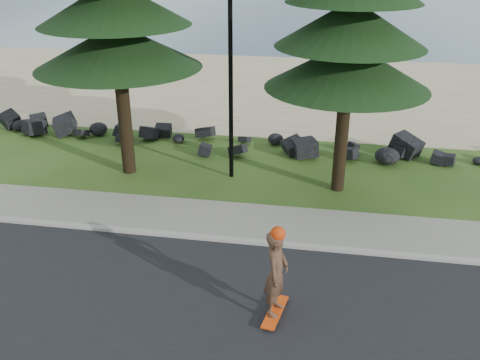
{
  "coord_description": "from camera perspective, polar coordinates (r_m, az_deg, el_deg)",
  "views": [
    {
      "loc": [
        3.02,
        -12.78,
        7.46
      ],
      "look_at": [
        0.84,
        0.0,
        1.4
      ],
      "focal_mm": 40.0,
      "sensor_mm": 36.0,
      "label": 1
    }
  ],
  "objects": [
    {
      "name": "sidewalk",
      "position": [
        15.26,
        -2.99,
        -4.08
      ],
      "size": [
        160.0,
        2.0,
        0.08
      ],
      "primitive_type": "cube",
      "color": "gray",
      "rests_on": "ground"
    },
    {
      "name": "beach_sand",
      "position": [
        28.44,
        3.3,
        9.82
      ],
      "size": [
        160.0,
        15.0,
        0.01
      ],
      "primitive_type": "cube",
      "color": "tan",
      "rests_on": "ground"
    },
    {
      "name": "lamp_post",
      "position": [
        16.6,
        -1.02,
        13.5
      ],
      "size": [
        0.25,
        0.14,
        8.14
      ],
      "color": "black",
      "rests_on": "ground"
    },
    {
      "name": "road",
      "position": [
        11.54,
        -8.19,
        -15.45
      ],
      "size": [
        160.0,
        7.0,
        0.02
      ],
      "primitive_type": "cube",
      "color": "black",
      "rests_on": "ground"
    },
    {
      "name": "kerb",
      "position": [
        14.33,
        -3.94,
        -6.15
      ],
      "size": [
        160.0,
        0.2,
        0.1
      ],
      "primitive_type": "cube",
      "color": "#A9A498",
      "rests_on": "ground"
    },
    {
      "name": "seawall_boulders",
      "position": [
        20.07,
        0.33,
        3.23
      ],
      "size": [
        60.0,
        2.4,
        1.1
      ],
      "primitive_type": null,
      "color": "black",
      "rests_on": "ground"
    },
    {
      "name": "ocean",
      "position": [
        64.29,
        7.3,
        18.21
      ],
      "size": [
        160.0,
        58.0,
        0.01
      ],
      "primitive_type": "cube",
      "color": "#38536B",
      "rests_on": "ground"
    },
    {
      "name": "ground",
      "position": [
        15.11,
        -3.15,
        -4.58
      ],
      "size": [
        160.0,
        160.0,
        0.0
      ],
      "primitive_type": "plane",
      "color": "#234615",
      "rests_on": "ground"
    },
    {
      "name": "skateboarder",
      "position": [
        11.13,
        3.91,
        -9.93
      ],
      "size": [
        0.58,
        1.19,
        2.16
      ],
      "rotation": [
        0.0,
        0.0,
        1.4
      ],
      "color": "#F4490E",
      "rests_on": "ground"
    }
  ]
}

